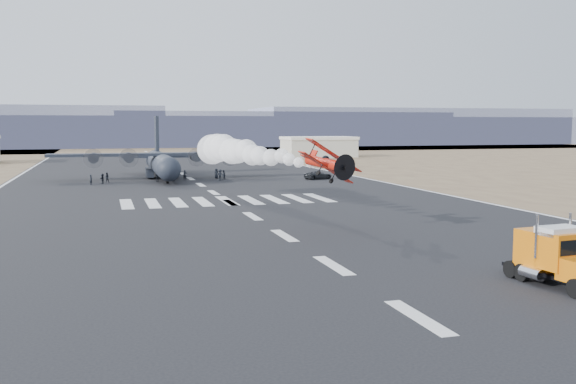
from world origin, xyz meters
name	(u,v)px	position (x,y,z in m)	size (l,w,h in m)	color
ground	(419,317)	(0.00, 0.00, 0.00)	(500.00, 500.00, 0.00)	black
scrub_far	(142,149)	(0.00, 230.00, 0.00)	(500.00, 80.00, 0.00)	brown
runway_markings	(213,193)	(0.00, 60.00, 0.01)	(60.00, 260.00, 0.01)	silver
ridge_seg_d	(137,131)	(0.00, 260.00, 6.50)	(150.00, 50.00, 13.00)	slate
ridge_seg_e	(281,129)	(65.00, 260.00, 7.50)	(150.00, 50.00, 15.00)	slate
ridge_seg_f	(408,127)	(130.00, 260.00, 8.50)	(150.00, 50.00, 17.00)	slate
ridge_seg_g	(522,130)	(195.00, 260.00, 6.50)	(150.00, 50.00, 13.00)	slate
hangar_right	(319,147)	(46.00, 150.00, 3.01)	(20.50, 12.50, 5.90)	#B8B4A3
semi_truck	(558,257)	(10.62, 3.36, 1.71)	(3.20, 7.86, 3.48)	black
aerobatic_biplane	(327,163)	(4.20, 25.20, 6.02)	(5.66, 5.74, 4.24)	#B02B0B
smoke_trail	(227,150)	(0.24, 50.73, 6.24)	(6.80, 31.15, 3.95)	white
transport_aircraft	(162,162)	(-4.67, 86.94, 2.83)	(37.93, 31.28, 10.99)	#1F242E
support_vehicle	(318,175)	(20.99, 76.83, 0.68)	(2.26, 4.90, 1.36)	black
crew_a	(91,180)	(-16.42, 76.63, 0.80)	(0.58, 0.48, 1.60)	black
crew_b	(223,175)	(5.29, 81.22, 0.79)	(0.77, 0.47, 1.58)	black
crew_c	(220,175)	(4.25, 78.72, 0.94)	(1.21, 0.56, 1.88)	black
crew_d	(157,177)	(-6.08, 78.95, 0.81)	(0.95, 0.48, 1.61)	black
crew_e	(216,173)	(4.43, 83.40, 0.86)	(0.84, 0.51, 1.72)	black
crew_f	(102,179)	(-14.71, 78.57, 0.79)	(1.47, 0.47, 1.58)	black
crew_g	(185,175)	(-1.36, 80.96, 0.85)	(0.62, 0.51, 1.70)	black
crew_h	(107,177)	(-14.04, 80.54, 0.80)	(0.78, 0.48, 1.61)	black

